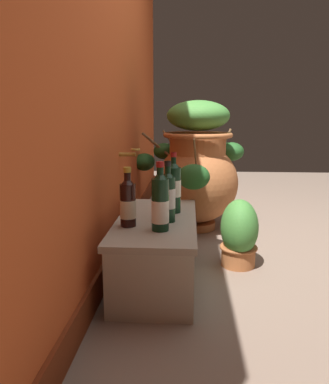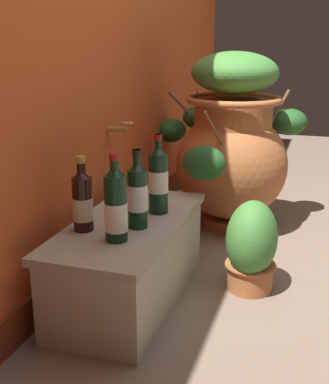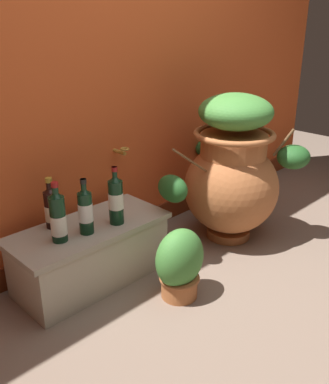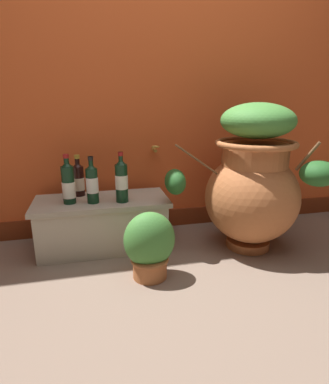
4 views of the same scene
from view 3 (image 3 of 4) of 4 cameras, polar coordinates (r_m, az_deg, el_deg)
ground_plane at (r=2.30m, az=12.58°, el=-15.35°), size 7.00×7.00×0.00m
back_wall at (r=2.65m, az=-8.37°, el=20.05°), size 4.40×0.33×2.60m
terracotta_urn at (r=2.80m, az=8.93°, el=2.71°), size 0.99×0.90×0.96m
stone_ledge at (r=2.43m, az=-9.77°, el=-7.72°), size 0.88×0.40×0.34m
wine_bottle_left at (r=2.23m, az=-10.45°, el=-2.30°), size 0.08×0.08×0.30m
wine_bottle_middle at (r=2.31m, az=-6.48°, el=-0.85°), size 0.08×0.08×0.32m
wine_bottle_right at (r=2.34m, az=-14.77°, el=-1.92°), size 0.08×0.08×0.28m
wine_bottle_back at (r=2.18m, az=-13.96°, el=-3.21°), size 0.08×0.08×0.31m
potted_shrub at (r=2.26m, az=2.02°, el=-9.52°), size 0.29×0.22×0.39m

